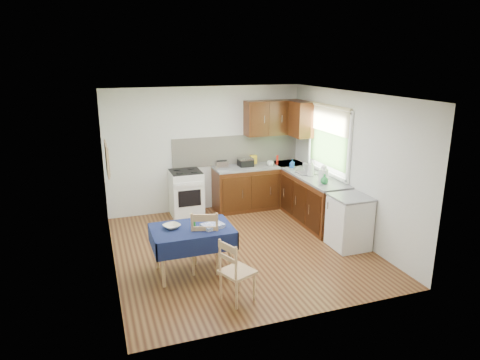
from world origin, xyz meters
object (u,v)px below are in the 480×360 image
object	(u,v)px
dining_table	(192,235)
dish_rack	(308,172)
toaster	(222,165)
sandwich_press	(246,162)
kettle	(324,174)
chair_far	(205,239)
chair_near	(235,269)

from	to	relation	value
dining_table	dish_rack	xyz separation A→B (m)	(2.62, 1.46, 0.33)
toaster	sandwich_press	distance (m)	0.55
sandwich_press	kettle	world-z (taller)	kettle
chair_far	chair_near	distance (m)	0.92
chair_far	toaster	xyz separation A→B (m)	(0.96, 2.33, 0.48)
dining_table	kettle	xyz separation A→B (m)	(2.62, 0.88, 0.44)
kettle	toaster	bearing A→B (deg)	136.47
chair_far	chair_near	bearing A→B (deg)	116.38
dining_table	chair_far	distance (m)	0.21
sandwich_press	dish_rack	size ratio (longest dim) A/B	0.72
chair_far	kettle	world-z (taller)	kettle
toaster	kettle	distance (m)	2.04
toaster	chair_far	bearing A→B (deg)	-91.80
kettle	sandwich_press	bearing A→B (deg)	122.11
dining_table	dish_rack	bearing A→B (deg)	11.84
dining_table	chair_far	bearing A→B (deg)	-29.88
sandwich_press	kettle	distance (m)	1.77
chair_far	toaster	distance (m)	2.56
chair_near	toaster	bearing A→B (deg)	-36.92
dish_rack	kettle	size ratio (longest dim) A/B	1.35
chair_far	kettle	size ratio (longest dim) A/B	3.24
chair_far	toaster	world-z (taller)	toaster
dining_table	chair_far	world-z (taller)	chair_far
sandwich_press	dish_rack	xyz separation A→B (m)	(0.94, -0.92, -0.06)
chair_near	dish_rack	xyz separation A→B (m)	(2.29, 2.41, 0.47)
sandwich_press	dish_rack	bearing A→B (deg)	-23.17
dining_table	chair_near	world-z (taller)	chair_near
chair_near	dish_rack	distance (m)	3.35
chair_far	sandwich_press	world-z (taller)	sandwich_press
kettle	chair_far	bearing A→B (deg)	-159.22
toaster	sandwich_press	xyz separation A→B (m)	(0.54, 0.09, -0.00)
chair_near	dish_rack	bearing A→B (deg)	-66.38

